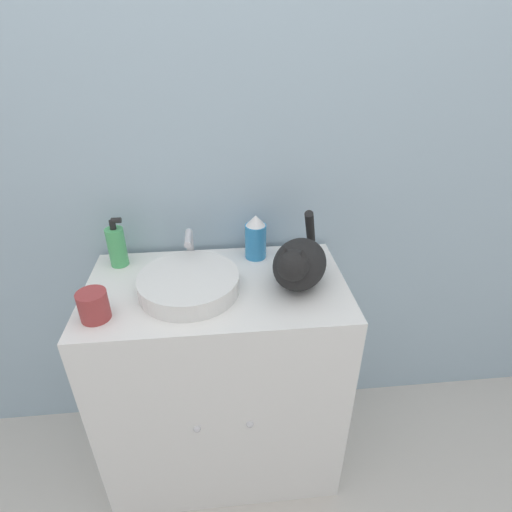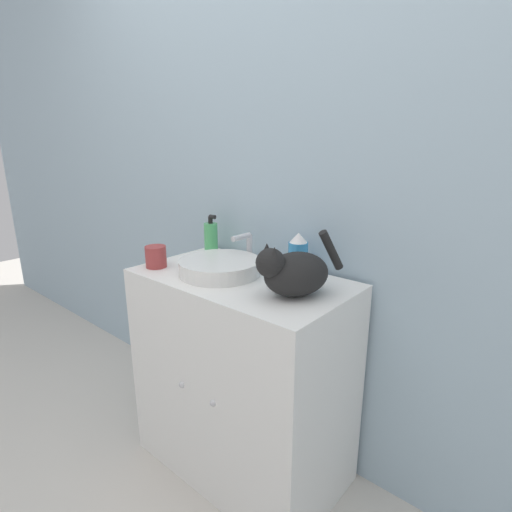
{
  "view_description": "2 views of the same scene",
  "coord_description": "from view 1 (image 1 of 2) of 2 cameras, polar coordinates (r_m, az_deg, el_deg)",
  "views": [
    {
      "loc": [
        0.02,
        -0.8,
        1.52
      ],
      "look_at": [
        0.12,
        0.2,
        0.94
      ],
      "focal_mm": 28.0,
      "sensor_mm": 36.0,
      "label": 1
    },
    {
      "loc": [
        0.94,
        -0.78,
        1.3
      ],
      "look_at": [
        0.11,
        0.18,
        0.93
      ],
      "focal_mm": 28.0,
      "sensor_mm": 36.0,
      "label": 2
    }
  ],
  "objects": [
    {
      "name": "wall_back",
      "position": [
        1.34,
        -6.82,
        18.16
      ],
      "size": [
        6.0,
        0.05,
        2.5
      ],
      "color": "#9EB7C6",
      "rests_on": "ground_plane"
    },
    {
      "name": "cup",
      "position": [
        1.17,
        -22.19,
        -6.58
      ],
      "size": [
        0.08,
        0.08,
        0.08
      ],
      "color": "#9E3838",
      "rests_on": "vanity_cabinet"
    },
    {
      "name": "ground_plane",
      "position": [
        1.72,
        -3.93,
        -32.11
      ],
      "size": [
        8.0,
        8.0,
        0.0
      ],
      "primitive_type": "plane",
      "color": "beige"
    },
    {
      "name": "cat",
      "position": [
        1.21,
        6.15,
        -1.02
      ],
      "size": [
        0.24,
        0.31,
        0.21
      ],
      "rotation": [
        0.0,
        0.0,
        -2.0
      ],
      "color": "black",
      "rests_on": "vanity_cabinet"
    },
    {
      "name": "spray_bottle",
      "position": [
        1.36,
        -0.05,
        2.69
      ],
      "size": [
        0.07,
        0.07,
        0.16
      ],
      "color": "#338CCC",
      "rests_on": "vanity_cabinet"
    },
    {
      "name": "faucet",
      "position": [
        1.33,
        -9.37,
        0.9
      ],
      "size": [
        0.17,
        0.11,
        0.13
      ],
      "color": "silver",
      "rests_on": "vanity_cabinet"
    },
    {
      "name": "soap_bottle",
      "position": [
        1.39,
        -19.26,
        1.36
      ],
      "size": [
        0.06,
        0.06,
        0.17
      ],
      "color": "#4CB266",
      "rests_on": "vanity_cabinet"
    },
    {
      "name": "sink_basin",
      "position": [
        1.22,
        -9.56,
        -3.9
      ],
      "size": [
        0.3,
        0.3,
        0.06
      ],
      "color": "white",
      "rests_on": "vanity_cabinet"
    },
    {
      "name": "vanity_cabinet",
      "position": [
        1.52,
        -4.87,
        -17.06
      ],
      "size": [
        0.81,
        0.47,
        0.82
      ],
      "color": "white",
      "rests_on": "ground_plane"
    }
  ]
}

